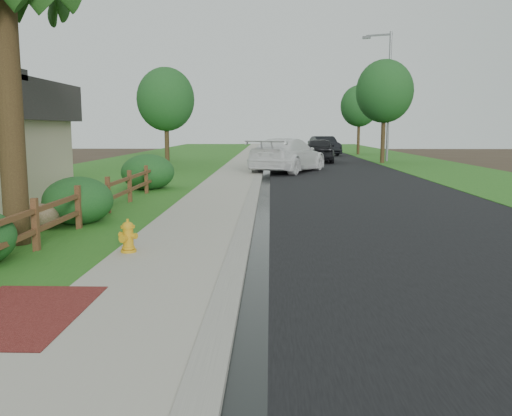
{
  "coord_description": "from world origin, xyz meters",
  "views": [
    {
      "loc": [
        1.02,
        -7.55,
        2.44
      ],
      "look_at": [
        0.71,
        4.14,
        0.73
      ],
      "focal_mm": 38.0,
      "sensor_mm": 36.0,
      "label": 1
    }
  ],
  "objects_px": {
    "dark_car_mid": "(319,150)",
    "streetlight": "(387,89)",
    "fire_hydrant": "(128,237)",
    "white_suv": "(288,155)",
    "ranch_fence": "(94,199)"
  },
  "relations": [
    {
      "from": "white_suv",
      "to": "streetlight",
      "type": "xyz_separation_m",
      "value": [
        7.61,
        10.45,
        4.4
      ]
    },
    {
      "from": "white_suv",
      "to": "fire_hydrant",
      "type": "bearing_deg",
      "value": 103.56
    },
    {
      "from": "dark_car_mid",
      "to": "ranch_fence",
      "type": "bearing_deg",
      "value": 77.12
    },
    {
      "from": "ranch_fence",
      "to": "white_suv",
      "type": "height_order",
      "value": "white_suv"
    },
    {
      "from": "dark_car_mid",
      "to": "streetlight",
      "type": "distance_m",
      "value": 6.79
    },
    {
      "from": "dark_car_mid",
      "to": "streetlight",
      "type": "height_order",
      "value": "streetlight"
    },
    {
      "from": "fire_hydrant",
      "to": "white_suv",
      "type": "relative_size",
      "value": 0.1
    },
    {
      "from": "fire_hydrant",
      "to": "streetlight",
      "type": "distance_m",
      "value": 33.45
    },
    {
      "from": "streetlight",
      "to": "fire_hydrant",
      "type": "bearing_deg",
      "value": -109.99
    },
    {
      "from": "fire_hydrant",
      "to": "streetlight",
      "type": "bearing_deg",
      "value": 70.01
    },
    {
      "from": "dark_car_mid",
      "to": "streetlight",
      "type": "relative_size",
      "value": 0.55
    },
    {
      "from": "white_suv",
      "to": "streetlight",
      "type": "height_order",
      "value": "streetlight"
    },
    {
      "from": "white_suv",
      "to": "dark_car_mid",
      "type": "bearing_deg",
      "value": -81.95
    },
    {
      "from": "white_suv",
      "to": "streetlight",
      "type": "relative_size",
      "value": 0.69
    },
    {
      "from": "white_suv",
      "to": "dark_car_mid",
      "type": "xyz_separation_m",
      "value": [
        2.61,
        9.3,
        -0.05
      ]
    }
  ]
}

